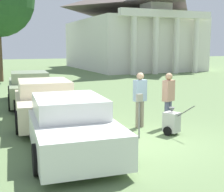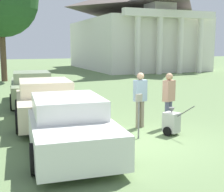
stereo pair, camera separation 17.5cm
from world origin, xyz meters
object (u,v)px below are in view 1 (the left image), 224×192
parking_meter (139,108)px  person_worker (140,96)px  parked_car_sage (30,89)px  parked_car_cream (44,101)px  church (131,26)px  person_supervisor (168,96)px  equipment_cart (172,122)px  parked_car_white (68,124)px

parking_meter → person_worker: bearing=61.7°
parked_car_sage → parked_car_cream: bearing=-85.6°
parked_car_sage → church: size_ratio=0.23×
person_supervisor → church: (10.92, 25.36, 4.02)m
person_worker → person_supervisor: (0.90, -0.30, -0.01)m
person_supervisor → equipment_cart: (-0.40, -0.83, -0.65)m
parking_meter → person_supervisor: 1.72m
parked_car_sage → person_supervisor: bearing=-54.8°
parked_car_white → person_worker: person_worker is taller
person_worker → church: bearing=-125.6°
parked_car_cream → parked_car_sage: bearing=94.4°
parking_meter → church: (12.43, 26.19, 4.13)m
parked_car_sage → person_worker: person_worker is taller
parked_car_white → church: (14.56, 26.28, 4.39)m
parking_meter → parked_car_cream: bearing=123.1°
parked_car_cream → equipment_cart: parked_car_cream is taller
person_supervisor → church: size_ratio=0.09×
parked_car_sage → equipment_cart: size_ratio=4.85×
parked_car_sage → person_worker: size_ratio=2.66×
parked_car_cream → person_worker: 3.50m
parked_car_white → parking_meter: bearing=6.8°
parked_car_cream → church: (14.56, 22.92, 4.35)m
parking_meter → parked_car_sage: bearing=107.1°
parked_car_white → person_supervisor: size_ratio=2.83×
parked_car_sage → person_worker: bearing=-60.3°
equipment_cart → church: 28.92m
parking_meter → person_worker: person_worker is taller
person_supervisor → equipment_cart: 1.13m
equipment_cart → church: (11.33, 26.20, 4.67)m
parking_meter → church: size_ratio=0.06×
parked_car_white → parked_car_sage: size_ratio=1.05×
person_supervisor → church: church is taller
person_worker → equipment_cart: bearing=103.3°
person_supervisor → equipment_cart: size_ratio=1.81×
parking_meter → equipment_cart: bearing=-0.5°
church → equipment_cart: bearing=-113.4°
person_worker → church: (11.82, 25.06, 4.01)m
parked_car_white → equipment_cart: 3.25m
parking_meter → church: 29.28m
equipment_cart → parked_car_sage: bearing=91.6°
parked_car_cream → church: bearing=62.0°
parking_meter → person_supervisor: (1.51, 0.82, 0.12)m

